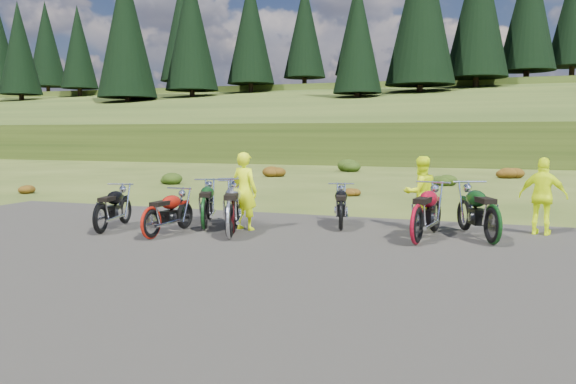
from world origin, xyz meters
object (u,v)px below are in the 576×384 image
at_px(motorcycle_0, 101,235).
at_px(motorcycle_7, 492,246).
at_px(motorcycle_3, 230,241).
at_px(person_middle, 245,192).

distance_m(motorcycle_0, motorcycle_7, 8.37).
bearing_deg(motorcycle_3, motorcycle_7, -96.53).
height_order(motorcycle_0, person_middle, person_middle).
height_order(motorcycle_0, motorcycle_7, motorcycle_7).
relative_size(motorcycle_0, motorcycle_7, 0.87).
relative_size(motorcycle_7, person_middle, 1.28).
relative_size(motorcycle_3, motorcycle_7, 1.01).
relative_size(motorcycle_3, person_middle, 1.30).
xyz_separation_m(motorcycle_0, person_middle, (2.80, 1.58, 0.90)).
distance_m(motorcycle_3, person_middle, 1.53).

